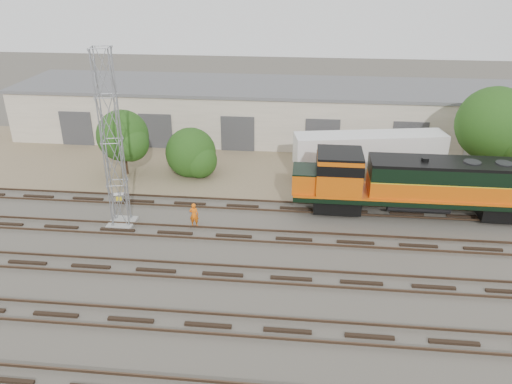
# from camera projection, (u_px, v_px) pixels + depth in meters

# --- Properties ---
(ground) EXTENTS (140.00, 140.00, 0.00)m
(ground) POSITION_uv_depth(u_px,v_px,m) (293.00, 252.00, 31.47)
(ground) COLOR #47423A
(ground) RESTS_ON ground
(dirt_strip) EXTENTS (80.00, 16.00, 0.02)m
(dirt_strip) POSITION_uv_depth(u_px,v_px,m) (299.00, 164.00, 44.99)
(dirt_strip) COLOR #726047
(dirt_strip) RESTS_ON ground
(tracks) EXTENTS (80.00, 20.40, 0.28)m
(tracks) POSITION_uv_depth(u_px,v_px,m) (291.00, 278.00, 28.73)
(tracks) COLOR black
(tracks) RESTS_ON ground
(warehouse) EXTENTS (58.40, 10.40, 5.30)m
(warehouse) POSITION_uv_depth(u_px,v_px,m) (303.00, 112.00, 51.06)
(warehouse) COLOR beige
(warehouse) RESTS_ON ground
(locomotive) EXTENTS (17.97, 3.15, 4.32)m
(locomotive) POSITION_uv_depth(u_px,v_px,m) (417.00, 184.00, 35.04)
(locomotive) COLOR black
(locomotive) RESTS_ON tracks
(signal_tower) EXTENTS (1.77, 1.77, 12.02)m
(signal_tower) POSITION_uv_depth(u_px,v_px,m) (112.00, 145.00, 32.36)
(signal_tower) COLOR gray
(signal_tower) RESTS_ON ground
(sign_post) EXTENTS (0.79, 0.22, 1.95)m
(sign_post) POSITION_uv_depth(u_px,v_px,m) (119.00, 200.00, 35.18)
(sign_post) COLOR gray
(sign_post) RESTS_ON ground
(worker) EXTENTS (0.63, 0.42, 1.73)m
(worker) POSITION_uv_depth(u_px,v_px,m) (194.00, 215.00, 34.22)
(worker) COLOR orange
(worker) RESTS_ON ground
(semi_trailer) EXTENTS (12.69, 4.73, 3.83)m
(semi_trailer) POSITION_uv_depth(u_px,v_px,m) (373.00, 150.00, 41.36)
(semi_trailer) COLOR silver
(semi_trailer) RESTS_ON ground
(dumpster_red) EXTENTS (1.93, 1.87, 1.40)m
(dumpster_red) POSITION_uv_depth(u_px,v_px,m) (507.00, 158.00, 44.39)
(dumpster_red) COLOR maroon
(dumpster_red) RESTS_ON ground
(tree_west) EXTENTS (4.52, 4.31, 5.63)m
(tree_west) POSITION_uv_depth(u_px,v_px,m) (125.00, 138.00, 41.35)
(tree_west) COLOR #382619
(tree_west) RESTS_ON ground
(tree_mid) EXTENTS (4.48, 4.27, 4.27)m
(tree_mid) POSITION_uv_depth(u_px,v_px,m) (193.00, 155.00, 42.22)
(tree_mid) COLOR #382619
(tree_mid) RESTS_ON ground
(tree_east) EXTENTS (6.20, 5.90, 7.97)m
(tree_east) POSITION_uv_depth(u_px,v_px,m) (499.00, 127.00, 39.05)
(tree_east) COLOR #382619
(tree_east) RESTS_ON ground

